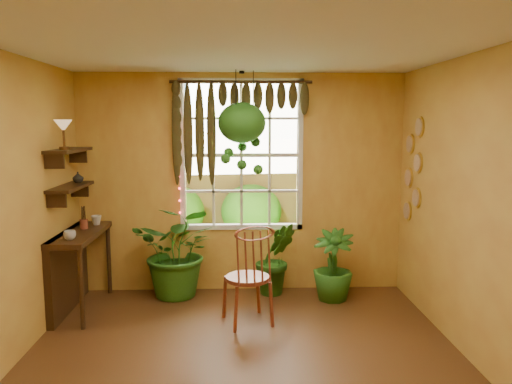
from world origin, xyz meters
TOP-DOWN VIEW (x-y plane):
  - floor at (0.00, 0.00)m, footprint 4.50×4.50m
  - ceiling at (0.00, 0.00)m, footprint 4.50×4.50m
  - wall_back at (0.00, 2.25)m, footprint 4.00×0.00m
  - wall_right at (2.00, 0.00)m, footprint 0.00×4.50m
  - window at (0.00, 2.28)m, footprint 1.52×0.10m
  - valance_vine at (-0.08, 2.16)m, footprint 1.70×0.12m
  - string_lights at (-0.76, 2.19)m, footprint 0.03×0.03m
  - wall_plates at (1.98, 1.79)m, footprint 0.04×0.32m
  - counter_ledge at (-1.91, 1.60)m, footprint 0.40×1.20m
  - shelf_lower at (-1.88, 1.60)m, footprint 0.25×0.90m
  - shelf_upper at (-1.88, 1.60)m, footprint 0.25×0.90m
  - backyard at (0.24, 6.87)m, footprint 14.00×10.00m
  - windsor_chair at (0.06, 1.13)m, footprint 0.58×0.60m
  - potted_plant_left at (-0.76, 2.01)m, footprint 1.16×1.05m
  - potted_plant_mid at (0.41, 2.04)m, footprint 0.55×0.48m
  - potted_plant_right at (1.08, 1.82)m, footprint 0.60×0.60m
  - hanging_basket at (0.01, 2.05)m, footprint 0.56×0.56m
  - cup_a at (-1.78, 1.20)m, footprint 0.15×0.15m
  - cup_b at (-1.72, 1.97)m, footprint 0.16×0.16m
  - brush_jar at (-1.80, 1.75)m, footprint 0.09×0.09m
  - shelf_vase at (-1.87, 1.84)m, footprint 0.14×0.14m
  - tiffany_lamp at (-1.86, 1.42)m, footprint 0.19×0.19m

SIDE VIEW (x-z plane):
  - floor at x=0.00m, z-range 0.00..0.00m
  - windsor_chair at x=0.06m, z-range -0.26..0.98m
  - potted_plant_right at x=1.08m, z-range 0.00..0.85m
  - potted_plant_mid at x=0.41m, z-range 0.00..0.90m
  - counter_ledge at x=-1.91m, z-range 0.10..1.00m
  - potted_plant_left at x=-0.76m, z-range 0.00..1.14m
  - cup_a at x=-1.78m, z-range 0.90..1.00m
  - cup_b at x=-1.72m, z-range 0.90..1.01m
  - brush_jar at x=-1.80m, z-range 0.86..1.20m
  - backyard at x=0.24m, z-range -4.72..7.28m
  - wall_back at x=0.00m, z-range -0.65..3.35m
  - wall_right at x=2.00m, z-range -0.90..3.60m
  - shelf_lower at x=-1.88m, z-range 1.38..1.42m
  - shelf_vase at x=-1.87m, z-range 1.42..1.54m
  - wall_plates at x=1.98m, z-range 1.00..2.10m
  - window at x=0.00m, z-range 0.77..2.63m
  - string_lights at x=-0.76m, z-range 0.98..2.52m
  - shelf_upper at x=-1.88m, z-range 1.78..1.82m
  - hanging_basket at x=0.01m, z-range 1.40..2.63m
  - tiffany_lamp at x=-1.86m, z-range 1.89..2.20m
  - valance_vine at x=-0.08m, z-range 1.73..2.83m
  - ceiling at x=0.00m, z-range 2.70..2.70m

